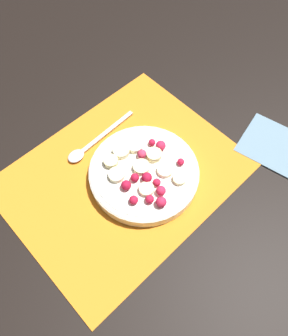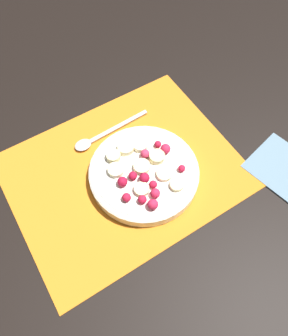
% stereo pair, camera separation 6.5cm
% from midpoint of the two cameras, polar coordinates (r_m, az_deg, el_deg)
% --- Properties ---
extents(ground_plane, '(3.00, 3.00, 0.00)m').
position_cam_midpoint_polar(ground_plane, '(0.69, -6.29, -1.55)').
color(ground_plane, black).
extents(placemat, '(0.47, 0.37, 0.01)m').
position_cam_midpoint_polar(placemat, '(0.69, -6.32, -1.43)').
color(placemat, orange).
rests_on(placemat, ground_plane).
extents(fruit_bowl, '(0.22, 0.22, 0.05)m').
position_cam_midpoint_polar(fruit_bowl, '(0.66, -2.81, -0.98)').
color(fruit_bowl, silver).
rests_on(fruit_bowl, placemat).
extents(spoon, '(0.19, 0.03, 0.01)m').
position_cam_midpoint_polar(spoon, '(0.73, -12.17, 3.53)').
color(spoon, silver).
rests_on(spoon, placemat).
extents(napkin, '(0.15, 0.15, 0.01)m').
position_cam_midpoint_polar(napkin, '(0.76, 19.24, 3.76)').
color(napkin, slate).
rests_on(napkin, ground_plane).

